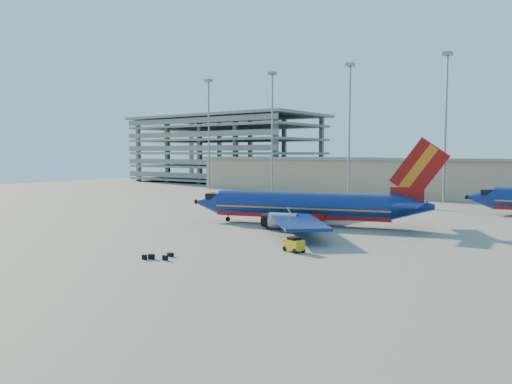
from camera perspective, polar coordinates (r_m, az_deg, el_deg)
ground at (r=68.17m, az=-2.46°, el=-3.59°), size 220.00×220.00×0.00m
terminal_building at (r=115.49m, az=19.86°, el=1.62°), size 122.00×16.00×8.50m
parking_garage at (r=164.07m, az=-3.38°, el=5.25°), size 62.00×32.00×21.40m
light_mast_row at (r=105.84m, az=15.60°, el=8.65°), size 101.60×1.60×28.65m
aircraft_main at (r=66.50m, az=5.96°, el=-1.68°), size 33.07×31.31×11.53m
baggage_tug at (r=48.73m, az=4.36°, el=-5.96°), size 2.30×1.79×1.45m
luggage_pile at (r=46.44m, az=-11.07°, el=-7.24°), size 2.21×2.72×0.47m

